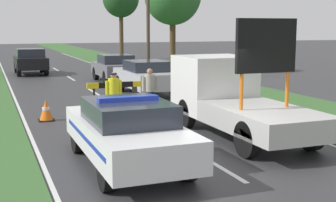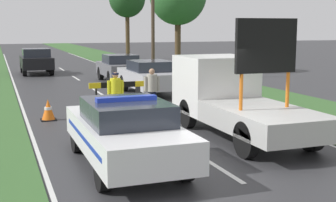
# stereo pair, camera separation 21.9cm
# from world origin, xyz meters

# --- Properties ---
(ground_plane) EXTENTS (160.00, 160.00, 0.00)m
(ground_plane) POSITION_xyz_m (0.00, 0.00, 0.00)
(ground_plane) COLOR #333335
(lane_markings) EXTENTS (7.27, 60.87, 0.01)m
(lane_markings) POSITION_xyz_m (0.00, 16.28, 0.00)
(lane_markings) COLOR silver
(lane_markings) RESTS_ON ground
(grass_verge_right) EXTENTS (4.71, 120.00, 0.03)m
(grass_verge_right) POSITION_xyz_m (6.04, 20.00, 0.01)
(grass_verge_right) COLOR #38602D
(grass_verge_right) RESTS_ON ground
(police_car) EXTENTS (1.88, 4.79, 1.56)m
(police_car) POSITION_xyz_m (-1.84, 0.65, 0.77)
(police_car) COLOR white
(police_car) RESTS_ON ground
(work_truck) EXTENTS (2.05, 5.63, 3.23)m
(work_truck) POSITION_xyz_m (1.84, 2.66, 1.08)
(work_truck) COLOR white
(work_truck) RESTS_ON ground
(road_barrier) EXTENTS (2.44, 0.08, 1.13)m
(road_barrier) POSITION_xyz_m (-0.28, 6.68, 0.93)
(road_barrier) COLOR black
(road_barrier) RESTS_ON ground
(police_officer) EXTENTS (0.56, 0.35, 1.55)m
(police_officer) POSITION_xyz_m (-0.75, 5.94, 0.92)
(police_officer) COLOR #191E38
(police_officer) RESTS_ON ground
(pedestrian_civilian) EXTENTS (0.57, 0.36, 1.60)m
(pedestrian_civilian) POSITION_xyz_m (0.64, 6.32, 0.94)
(pedestrian_civilian) COLOR #191E38
(pedestrian_civilian) RESTS_ON ground
(traffic_cone_near_police) EXTENTS (0.50, 0.50, 0.69)m
(traffic_cone_near_police) POSITION_xyz_m (-2.91, 6.42, 0.34)
(traffic_cone_near_police) COLOR black
(traffic_cone_near_police) RESTS_ON ground
(traffic_cone_centre_front) EXTENTS (0.51, 0.51, 0.70)m
(traffic_cone_centre_front) POSITION_xyz_m (-0.14, 7.53, 0.34)
(traffic_cone_centre_front) COLOR black
(traffic_cone_centre_front) RESTS_ON ground
(traffic_cone_near_truck) EXTENTS (0.37, 0.37, 0.51)m
(traffic_cone_near_truck) POSITION_xyz_m (0.63, 7.63, 0.25)
(traffic_cone_near_truck) COLOR black
(traffic_cone_near_truck) RESTS_ON ground
(queued_car_sedan_silver) EXTENTS (1.92, 4.37, 1.53)m
(queued_car_sedan_silver) POSITION_xyz_m (2.07, 10.97, 0.82)
(queued_car_sedan_silver) COLOR #B2B2B7
(queued_car_sedan_silver) RESTS_ON ground
(queued_car_suv_grey) EXTENTS (1.91, 3.98, 1.50)m
(queued_car_suv_grey) POSITION_xyz_m (2.07, 16.36, 0.79)
(queued_car_suv_grey) COLOR slate
(queued_car_suv_grey) RESTS_ON ground
(queued_car_sedan_black) EXTENTS (1.89, 3.97, 1.65)m
(queued_car_sedan_black) POSITION_xyz_m (-1.98, 22.34, 0.86)
(queued_car_sedan_black) COLOR black
(queued_car_sedan_black) RESTS_ON ground
(utility_pole) EXTENTS (1.20, 0.20, 6.68)m
(utility_pole) POSITION_xyz_m (4.17, 16.82, 3.45)
(utility_pole) COLOR #473828
(utility_pole) RESTS_ON ground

